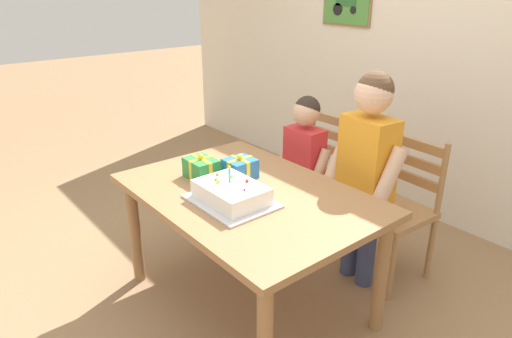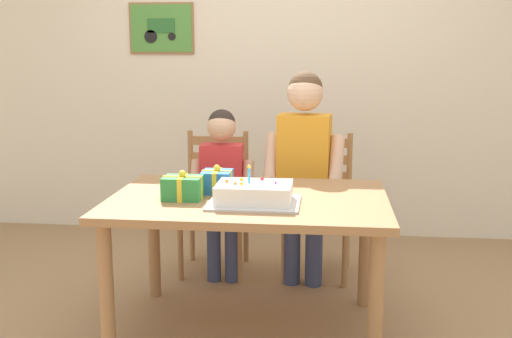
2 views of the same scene
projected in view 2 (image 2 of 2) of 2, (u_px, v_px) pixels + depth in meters
ground_plane at (249, 330)px, 3.29m from camera, size 20.00×20.00×0.00m
back_wall at (278, 70)px, 4.83m from camera, size 6.40×0.11×2.60m
dining_table at (249, 214)px, 3.17m from camera, size 1.40×0.97×0.73m
birthday_cake at (254, 194)px, 3.00m from camera, size 0.44×0.34×0.19m
gift_box_red_large at (183, 188)px, 3.09m from camera, size 0.20×0.15×0.15m
gift_box_beside_cake at (217, 181)px, 3.24m from camera, size 0.16×0.17×0.15m
chair_left at (215, 201)px, 4.13m from camera, size 0.43×0.43×0.92m
chair_right at (318, 204)px, 4.05m from camera, size 0.45×0.45×0.92m
child_older at (304, 158)px, 3.77m from camera, size 0.50×0.30×1.33m
child_younger at (222, 179)px, 3.86m from camera, size 0.40×0.23×1.10m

